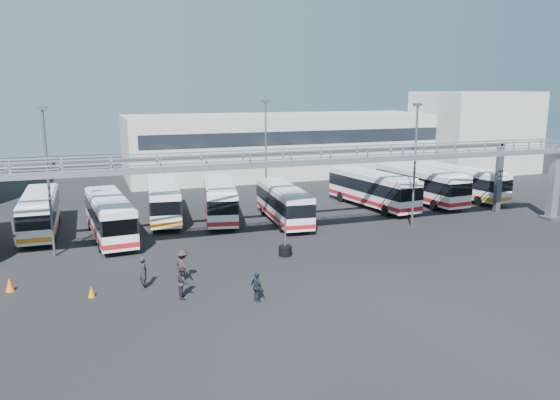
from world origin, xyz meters
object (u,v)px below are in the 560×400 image
object	(u,v)px
bus_2	(109,215)
tire_stack	(285,250)
bus_1	(40,211)
bus_3	(164,199)
light_pole_left	(48,174)
bus_7	(372,188)
bus_9	(459,181)
pedestrian_a	(144,273)
bus_5	(283,202)
pedestrian_b	(183,283)
bus_8	(420,184)
bus_4	(220,199)
pedestrian_d	(257,287)
pedestrian_c	(183,266)
cone_right	(91,291)
light_pole_back	(266,145)
light_pole_mid	(415,158)
cone_left	(10,285)

from	to	relation	value
bus_2	tire_stack	xyz separation A→B (m)	(11.16, -8.73, -1.41)
bus_1	bus_3	xyz separation A→B (m)	(9.95, 1.54, 0.04)
light_pole_left	bus_7	bearing A→B (deg)	13.22
bus_9	pedestrian_a	bearing A→B (deg)	-166.13
bus_5	bus_9	bearing A→B (deg)	13.97
bus_5	pedestrian_b	xyz separation A→B (m)	(-11.22, -14.65, -0.88)
bus_8	light_pole_left	bearing A→B (deg)	-173.79
bus_4	bus_9	world-z (taller)	bus_9
pedestrian_d	tire_stack	distance (m)	8.47
bus_9	pedestrian_c	bearing A→B (deg)	-165.13
bus_1	cone_right	distance (m)	16.23
light_pole_back	pedestrian_c	world-z (taller)	light_pole_back
light_pole_mid	bus_9	xyz separation A→B (m)	(11.22, 8.52, -3.88)
bus_4	cone_right	xyz separation A→B (m)	(-11.12, -15.81, -1.51)
bus_8	bus_5	bearing A→B (deg)	-174.48
bus_1	pedestrian_c	size ratio (longest dim) A/B	5.40
light_pole_mid	pedestrian_b	world-z (taller)	light_pole_mid
bus_8	tire_stack	world-z (taller)	bus_8
light_pole_left	cone_left	size ratio (longest dim) A/B	12.80
cone_left	bus_1	bearing A→B (deg)	86.42
pedestrian_a	pedestrian_c	xyz separation A→B (m)	(2.31, 0.39, 0.03)
tire_stack	pedestrian_a	bearing A→B (deg)	-162.21
pedestrian_c	bus_4	bearing A→B (deg)	-42.51
bus_3	pedestrian_c	bearing A→B (deg)	-88.17
light_pole_mid	tire_stack	distance (m)	14.63
light_pole_mid	pedestrian_d	size ratio (longest dim) A/B	6.14
cone_right	cone_left	bearing A→B (deg)	150.41
bus_7	pedestrian_c	size ratio (longest dim) A/B	5.92
cone_right	bus_5	bearing A→B (deg)	38.72
bus_9	pedestrian_c	distance (m)	35.35
bus_5	cone_left	world-z (taller)	bus_5
bus_5	light_pole_left	bearing A→B (deg)	-163.10
pedestrian_b	light_pole_left	bearing A→B (deg)	42.65
pedestrian_d	cone_right	bearing A→B (deg)	48.78
bus_2	bus_9	distance (m)	35.58
bus_2	bus_9	xyz separation A→B (m)	(35.34, 4.06, 0.01)
pedestrian_c	pedestrian_d	bearing A→B (deg)	-165.37
bus_1	bus_2	size ratio (longest dim) A/B	0.96
light_pole_left	pedestrian_a	bearing A→B (deg)	-58.41
bus_1	bus_8	bearing A→B (deg)	0.65
light_pole_mid	bus_1	bearing A→B (deg)	164.80
light_pole_left	bus_3	bearing A→B (deg)	44.34
bus_2	pedestrian_b	xyz separation A→B (m)	(3.19, -14.09, -0.97)
light_pole_back	cone_right	xyz separation A→B (m)	(-17.72, -22.81, -5.40)
bus_7	tire_stack	xyz separation A→B (m)	(-13.42, -11.96, -1.49)
pedestrian_d	light_pole_mid	bearing A→B (deg)	-73.57
light_pole_back	bus_1	bearing A→B (deg)	-161.66
bus_3	pedestrian_c	distance (m)	16.59
bus_3	bus_8	bearing A→B (deg)	2.96
bus_2	bus_3	world-z (taller)	bus_2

